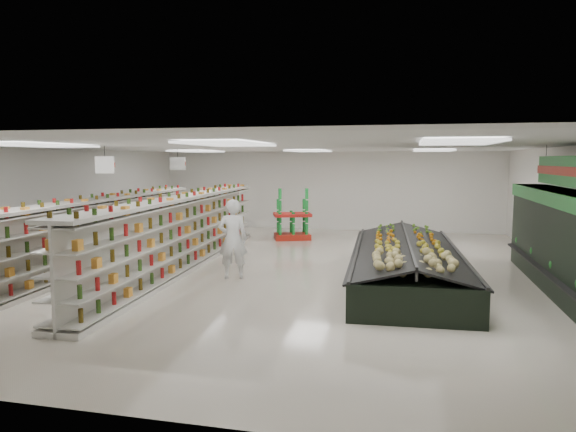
% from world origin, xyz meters
% --- Properties ---
extents(floor, '(16.00, 16.00, 0.00)m').
position_xyz_m(floor, '(0.00, 0.00, 0.00)').
color(floor, beige).
rests_on(floor, ground).
extents(ceiling, '(14.00, 16.00, 0.02)m').
position_xyz_m(ceiling, '(0.00, 0.00, 3.20)').
color(ceiling, white).
rests_on(ceiling, wall_back).
extents(wall_back, '(14.00, 0.02, 3.20)m').
position_xyz_m(wall_back, '(0.00, 8.00, 1.60)').
color(wall_back, white).
rests_on(wall_back, floor).
extents(wall_front, '(14.00, 0.02, 3.20)m').
position_xyz_m(wall_front, '(0.00, -8.00, 1.60)').
color(wall_front, white).
rests_on(wall_front, floor).
extents(wall_left, '(0.02, 16.00, 3.20)m').
position_xyz_m(wall_left, '(-7.00, 0.00, 1.60)').
color(wall_left, white).
rests_on(wall_left, floor).
extents(wall_right, '(0.02, 16.00, 3.20)m').
position_xyz_m(wall_right, '(7.00, 0.00, 1.60)').
color(wall_right, white).
rests_on(wall_right, floor).
extents(produce_wall_case, '(0.93, 8.00, 2.20)m').
position_xyz_m(produce_wall_case, '(6.53, -1.50, 1.24)').
color(produce_wall_case, black).
rests_on(produce_wall_case, floor).
extents(aisle_sign_near, '(0.52, 0.06, 0.75)m').
position_xyz_m(aisle_sign_near, '(-3.80, -2.00, 2.75)').
color(aisle_sign_near, white).
rests_on(aisle_sign_near, ceiling).
extents(aisle_sign_far, '(0.52, 0.06, 0.75)m').
position_xyz_m(aisle_sign_far, '(-3.80, 2.00, 2.75)').
color(aisle_sign_far, white).
rests_on(aisle_sign_far, ceiling).
extents(hortifruti_banner, '(0.12, 3.20, 0.95)m').
position_xyz_m(hortifruti_banner, '(6.25, -1.50, 2.65)').
color(hortifruti_banner, '#217C2D').
rests_on(hortifruti_banner, ceiling).
extents(gondola_left, '(1.35, 10.67, 1.84)m').
position_xyz_m(gondola_left, '(-4.91, -0.57, 0.85)').
color(gondola_left, silver).
rests_on(gondola_left, floor).
extents(gondola_center, '(1.40, 11.13, 1.92)m').
position_xyz_m(gondola_center, '(-2.54, -0.49, 0.88)').
color(gondola_center, silver).
rests_on(gondola_center, floor).
extents(produce_island, '(2.85, 7.11, 1.05)m').
position_xyz_m(produce_island, '(3.24, -0.63, 0.48)').
color(produce_island, black).
rests_on(produce_island, floor).
extents(soda_endcap, '(1.55, 1.29, 1.70)m').
position_xyz_m(soda_endcap, '(-0.78, 5.00, 0.82)').
color(soda_endcap, '#AA2013').
rests_on(soda_endcap, floor).
extents(shopper_main, '(0.82, 0.68, 1.93)m').
position_xyz_m(shopper_main, '(-0.87, -1.30, 0.97)').
color(shopper_main, silver).
rests_on(shopper_main, floor).
extents(shopper_background, '(0.85, 1.04, 1.85)m').
position_xyz_m(shopper_background, '(-4.20, 4.99, 0.93)').
color(shopper_background, '#95805B').
rests_on(shopper_background, floor).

